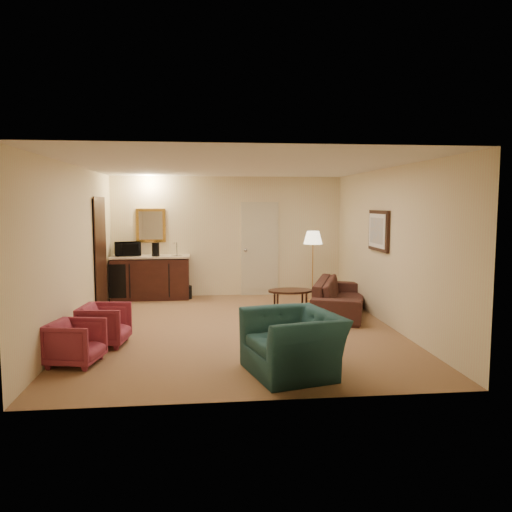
{
  "coord_description": "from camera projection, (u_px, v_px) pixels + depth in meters",
  "views": [
    {
      "loc": [
        -0.56,
        -7.9,
        2.01
      ],
      "look_at": [
        0.35,
        0.5,
        1.13
      ],
      "focal_mm": 35.0,
      "sensor_mm": 36.0,
      "label": 1
    }
  ],
  "objects": [
    {
      "name": "coffee_table",
      "position": [
        290.0,
        302.0,
        9.04
      ],
      "size": [
        0.82,
        0.56,
        0.46
      ],
      "primitive_type": "cube",
      "rotation": [
        0.0,
        0.0,
        0.02
      ],
      "color": "black",
      "rests_on": "ground"
    },
    {
      "name": "ground",
      "position": [
        238.0,
        328.0,
        8.08
      ],
      "size": [
        6.0,
        6.0,
        0.0
      ],
      "primitive_type": "plane",
      "color": "#98704D",
      "rests_on": "ground"
    },
    {
      "name": "waste_bin",
      "position": [
        187.0,
        292.0,
        10.59
      ],
      "size": [
        0.29,
        0.29,
        0.28
      ],
      "primitive_type": "cylinder",
      "rotation": [
        0.0,
        0.0,
        0.36
      ],
      "color": "black",
      "rests_on": "ground"
    },
    {
      "name": "microwave",
      "position": [
        127.0,
        247.0,
        10.48
      ],
      "size": [
        0.57,
        0.4,
        0.35
      ],
      "primitive_type": "imported",
      "rotation": [
        0.0,
        0.0,
        0.23
      ],
      "color": "black",
      "rests_on": "wetbar_cabinet"
    },
    {
      "name": "room_walls",
      "position": [
        229.0,
        221.0,
        8.65
      ],
      "size": [
        5.02,
        6.01,
        2.61
      ],
      "color": "beige",
      "rests_on": "ground"
    },
    {
      "name": "teal_armchair",
      "position": [
        293.0,
        333.0,
        5.91
      ],
      "size": [
        0.99,
        1.27,
        0.98
      ],
      "primitive_type": "imported",
      "rotation": [
        0.0,
        0.0,
        -1.32
      ],
      "color": "#1C3F47",
      "rests_on": "ground"
    },
    {
      "name": "sofa",
      "position": [
        340.0,
        291.0,
        9.14
      ],
      "size": [
        1.32,
        2.23,
        0.84
      ],
      "primitive_type": "imported",
      "rotation": [
        0.0,
        0.0,
        1.22
      ],
      "color": "black",
      "rests_on": "ground"
    },
    {
      "name": "wetbar_cabinet",
      "position": [
        151.0,
        277.0,
        10.55
      ],
      "size": [
        1.64,
        0.58,
        0.92
      ],
      "primitive_type": "cube",
      "color": "#341510",
      "rests_on": "ground"
    },
    {
      "name": "coffee_maker",
      "position": [
        156.0,
        249.0,
        10.41
      ],
      "size": [
        0.15,
        0.15,
        0.29
      ],
      "primitive_type": "cylinder",
      "rotation": [
        0.0,
        0.0,
        -0.0
      ],
      "color": "black",
      "rests_on": "wetbar_cabinet"
    },
    {
      "name": "rose_chair_far",
      "position": [
        75.0,
        341.0,
        6.24
      ],
      "size": [
        0.67,
        0.7,
        0.62
      ],
      "primitive_type": "imported",
      "rotation": [
        0.0,
        0.0,
        1.36
      ],
      "color": "#922F43",
      "rests_on": "ground"
    },
    {
      "name": "floor_lamp",
      "position": [
        313.0,
        266.0,
        10.27
      ],
      "size": [
        0.45,
        0.45,
        1.46
      ],
      "primitive_type": "cube",
      "rotation": [
        0.0,
        0.0,
        -0.17
      ],
      "color": "#C98F43",
      "rests_on": "ground"
    },
    {
      "name": "rose_chair_near",
      "position": [
        105.0,
        323.0,
        7.1
      ],
      "size": [
        0.66,
        0.7,
        0.65
      ],
      "primitive_type": "imported",
      "rotation": [
        0.0,
        0.0,
        1.45
      ],
      "color": "#922F43",
      "rests_on": "ground"
    }
  ]
}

